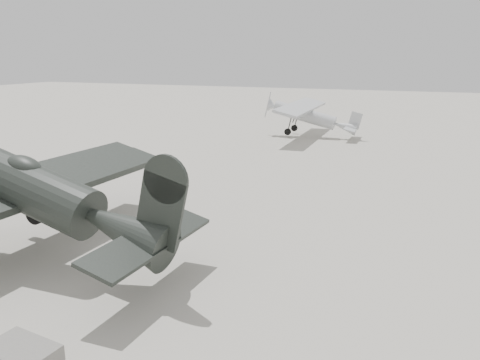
# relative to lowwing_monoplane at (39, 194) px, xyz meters

# --- Properties ---
(ground) EXTENTS (160.00, 160.00, 0.00)m
(ground) POSITION_rel_lowwing_monoplane_xyz_m (2.57, 2.99, -2.38)
(ground) COLOR #AAA497
(ground) RESTS_ON ground
(lowwing_monoplane) EXTENTS (9.98, 13.91, 4.49)m
(lowwing_monoplane) POSITION_rel_lowwing_monoplane_xyz_m (0.00, 0.00, 0.00)
(lowwing_monoplane) COLOR black
(lowwing_monoplane) RESTS_ON ground
(highwing_monoplane) EXTENTS (7.82, 10.94, 3.13)m
(highwing_monoplane) POSITION_rel_lowwing_monoplane_xyz_m (2.25, 27.14, -0.42)
(highwing_monoplane) COLOR #AFB2B5
(highwing_monoplane) RESTS_ON ground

